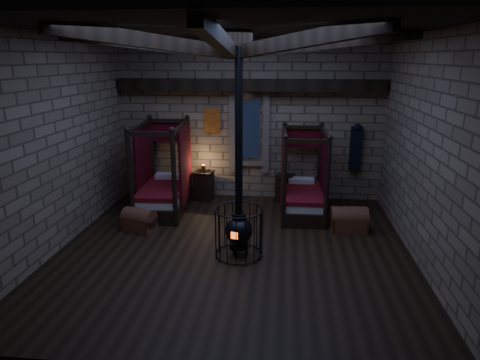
# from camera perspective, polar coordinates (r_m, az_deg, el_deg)

# --- Properties ---
(room) EXTENTS (7.02, 7.02, 4.29)m
(room) POSITION_cam_1_polar(r_m,az_deg,el_deg) (7.99, -0.85, 16.07)
(room) COLOR black
(room) RESTS_ON ground
(bed_left) EXTENTS (1.23, 2.16, 2.19)m
(bed_left) POSITION_cam_1_polar(r_m,az_deg,el_deg) (10.94, -10.11, -1.21)
(bed_left) COLOR black
(bed_left) RESTS_ON ground
(bed_right) EXTENTS (1.08, 1.99, 2.06)m
(bed_right) POSITION_cam_1_polar(r_m,az_deg,el_deg) (10.64, 8.30, -1.79)
(bed_right) COLOR black
(bed_right) RESTS_ON ground
(trunk_left) EXTENTS (0.80, 0.64, 0.52)m
(trunk_left) POSITION_cam_1_polar(r_m,az_deg,el_deg) (9.86, -13.29, -5.25)
(trunk_left) COLOR brown
(trunk_left) RESTS_ON ground
(trunk_right) EXTENTS (0.82, 0.55, 0.58)m
(trunk_right) POSITION_cam_1_polar(r_m,az_deg,el_deg) (9.84, 14.27, -5.21)
(trunk_right) COLOR brown
(trunk_right) RESTS_ON ground
(nightstand_left) EXTENTS (0.58, 0.57, 0.97)m
(nightstand_left) POSITION_cam_1_polar(r_m,az_deg,el_deg) (11.59, -4.87, -0.69)
(nightstand_left) COLOR black
(nightstand_left) RESTS_ON ground
(nightstand_right) EXTENTS (0.56, 0.54, 0.81)m
(nightstand_right) POSITION_cam_1_polar(r_m,az_deg,el_deg) (11.48, 5.97, -1.06)
(nightstand_right) COLOR black
(nightstand_right) RESTS_ON ground
(stove) EXTENTS (0.94, 0.94, 4.05)m
(stove) POSITION_cam_1_polar(r_m,az_deg,el_deg) (8.28, -0.16, -6.28)
(stove) COLOR black
(stove) RESTS_ON ground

